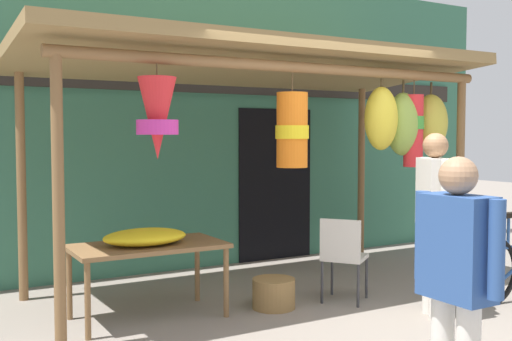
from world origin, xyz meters
The scene contains 9 objects.
ground_plane centered at (0.00, 0.00, 0.00)m, with size 30.00×30.00×0.00m, color gray.
shop_facade centered at (0.01, 2.66, 1.85)m, with size 9.01×0.29×3.70m.
market_stall_canopy centered at (-0.06, 1.02, 2.20)m, with size 4.83×2.19×2.54m.
display_table centered at (-1.50, 0.84, 0.61)m, with size 1.35×0.73×0.68m.
flower_heap_on_table centered at (-1.51, 0.81, 0.75)m, with size 0.75×0.53×0.14m.
folding_chair centered at (0.34, 0.37, 0.50)m, with size 0.56×0.56×0.84m.
wicker_basket_by_table centered at (-0.35, 0.55, 0.14)m, with size 0.41×0.41×0.28m, color olive.
vendor_in_orange centered at (-0.78, -2.05, 0.90)m, with size 0.22×0.59×1.54m.
shopper_by_bananas centered at (0.78, -0.39, 0.99)m, with size 0.37×0.54×1.67m.
Camera 1 is at (-3.36, -4.35, 1.65)m, focal length 42.80 mm.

